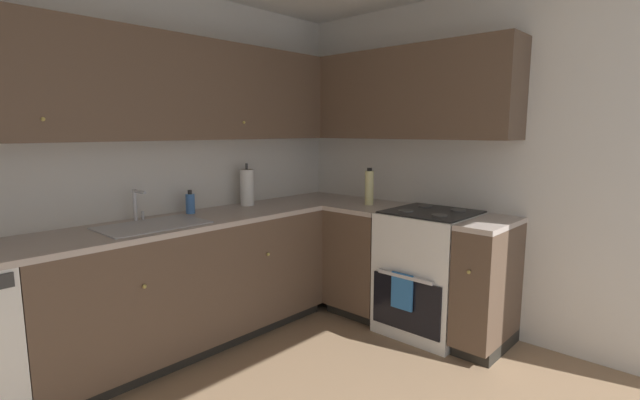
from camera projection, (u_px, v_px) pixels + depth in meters
The scene contains 14 objects.
wall_back at pixel (101, 171), 2.97m from camera, with size 4.23×0.05×2.50m, color silver.
wall_right at pixel (490, 166), 3.34m from camera, with size 0.05×3.48×2.50m, color silver.
lower_cabinets_back at pixel (188, 285), 3.18m from camera, with size 2.11×0.62×0.88m.
countertop_back at pixel (185, 222), 3.11m from camera, with size 3.32×0.60×0.04m, color #B7A89E.
lower_cabinets_right at pixel (405, 269), 3.56m from camera, with size 0.62×1.39×0.88m.
countertop_right at pixel (407, 212), 3.49m from camera, with size 0.60×1.39×0.03m.
oven_range at pixel (430, 271), 3.43m from camera, with size 0.68×0.62×1.06m.
upper_cabinets_back at pixel (145, 87), 2.95m from camera, with size 3.00×0.34×0.69m.
upper_cabinets_right at pixel (394, 95), 3.61m from camera, with size 0.32×1.94×0.69m.
sink at pixel (153, 232), 2.91m from camera, with size 0.65×0.40×0.10m.
faucet at pixel (137, 202), 3.02m from camera, with size 0.07×0.16×0.21m.
soap_bottle at pixel (190, 203), 3.32m from camera, with size 0.07×0.07×0.17m.
paper_towel_roll at pixel (247, 188), 3.67m from camera, with size 0.11×0.11×0.35m.
oil_bottle at pixel (369, 187), 3.71m from camera, with size 0.07×0.07×0.30m.
Camera 1 is at (-1.21, -1.35, 1.51)m, focal length 25.64 mm.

